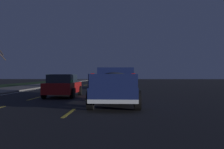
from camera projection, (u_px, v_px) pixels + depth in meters
The scene contains 6 objects.
ground at pixel (86, 89), 27.81m from camera, with size 144.00×144.00×0.00m, color black.
sidewalk_shoulder at pixel (19, 88), 28.08m from camera, with size 108.00×4.00×0.12m, color slate.
lane_markings at pixel (66, 87), 31.29m from camera, with size 108.00×7.04×0.01m.
pickup_truck at pixel (115, 85), 12.65m from camera, with size 5.45×2.33×1.87m.
sedan_green at pixel (117, 82), 28.03m from camera, with size 4.43×2.08×1.54m.
sedan_red at pixel (63, 85), 17.50m from camera, with size 4.41×2.03×1.54m.
Camera 1 is at (-0.70, -3.78, 1.47)m, focal length 40.94 mm.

